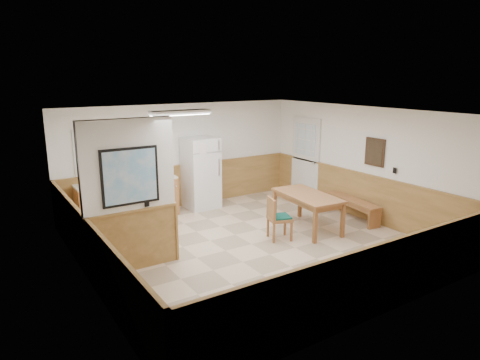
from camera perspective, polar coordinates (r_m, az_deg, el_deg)
ground at (r=8.28m, az=1.56°, el=-8.54°), size 6.00×6.00×0.00m
ceiling at (r=7.69m, az=1.68°, el=8.98°), size 6.00×6.00×0.02m
back_wall at (r=10.45m, az=-7.71°, el=3.21°), size 6.00×0.02×2.50m
right_wall at (r=9.86m, az=16.19°, el=2.16°), size 0.02×6.00×2.50m
left_wall at (r=6.73m, az=-20.03°, el=-3.42°), size 0.02×6.00×2.50m
wainscot_back at (r=10.59m, az=-7.53°, el=-0.79°), size 6.00×0.04×1.00m
wainscot_right at (r=10.01m, az=15.83°, el=-2.06°), size 0.04×6.00×1.00m
wainscot_left at (r=6.98m, az=-19.36°, el=-9.29°), size 0.04×6.00×1.00m
partition_wall at (r=7.10m, az=-14.49°, el=-2.28°), size 1.50×0.20×2.50m
kitchen_counter at (r=9.90m, az=-13.11°, el=-2.32°), size 2.20×0.61×1.00m
exterior_door at (r=11.18m, az=8.70°, el=2.84°), size 0.07×1.02×2.15m
kitchen_window at (r=9.69m, az=-19.03°, el=3.56°), size 0.80×0.04×1.00m
wall_painting at (r=9.59m, az=17.52°, el=3.58°), size 0.04×0.50×0.60m
fluorescent_fixture at (r=8.42m, az=-7.96°, el=8.90°), size 1.20×0.30×0.09m
refrigerator at (r=10.33m, az=-5.24°, el=0.94°), size 0.77×0.73×1.71m
dining_table at (r=8.98m, az=8.97°, el=-2.49°), size 0.95×1.66×0.75m
dining_bench at (r=9.92m, az=14.78°, el=-3.09°), size 0.54×1.57×0.45m
dining_chair at (r=8.37m, az=4.79°, el=-4.71°), size 0.67×0.55×0.85m
fire_extinguisher at (r=9.95m, az=-9.49°, el=1.65°), size 0.12×0.12×0.42m
soap_bottle at (r=9.51m, az=-18.64°, el=0.18°), size 0.09×0.09×0.25m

